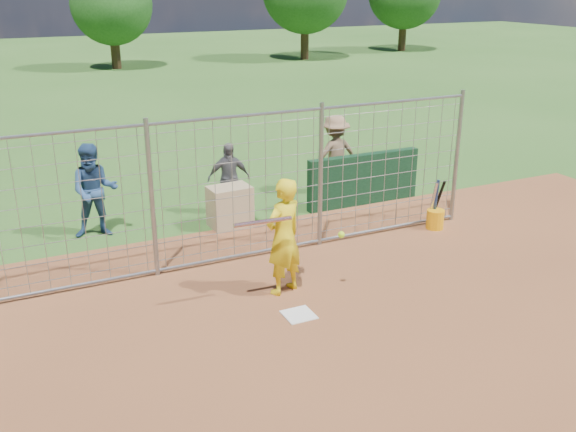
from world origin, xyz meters
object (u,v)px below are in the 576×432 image
batter (284,237)px  bucket_with_bats (435,216)px  equipment_bin (230,206)px  bystander_c (335,155)px  bystander_b (229,179)px  bystander_a (95,191)px

batter → bucket_with_bats: 4.01m
equipment_bin → bystander_c: bearing=14.5°
bystander_c → bystander_b: bearing=5.0°
bystander_b → bystander_c: bearing=13.2°
batter → equipment_bin: size_ratio=2.30×
bystander_a → equipment_bin: size_ratio=2.22×
bystander_a → bystander_c: bystander_a is taller
bystander_c → equipment_bin: (-2.85, -0.94, -0.48)m
bystander_b → equipment_bin: bearing=-102.1°
bystander_a → bystander_c: 5.29m
bystander_b → batter: bearing=-90.1°
bystander_c → equipment_bin: bearing=17.3°
batter → bucket_with_bats: batter is taller
bystander_a → bystander_b: bystander_a is taller
batter → bystander_a: (-2.18, 3.58, -0.03)m
bucket_with_bats → bystander_b: bearing=142.8°
bystander_b → bucket_with_bats: size_ratio=1.53×
equipment_bin → bucket_with_bats: bearing=-31.2°
bystander_a → bystander_c: (5.28, 0.38, -0.01)m
bystander_c → bystander_a: bearing=3.2°
bystander_b → bystander_c: (2.61, 0.27, 0.14)m
batter → bucket_with_bats: size_ratio=1.88×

